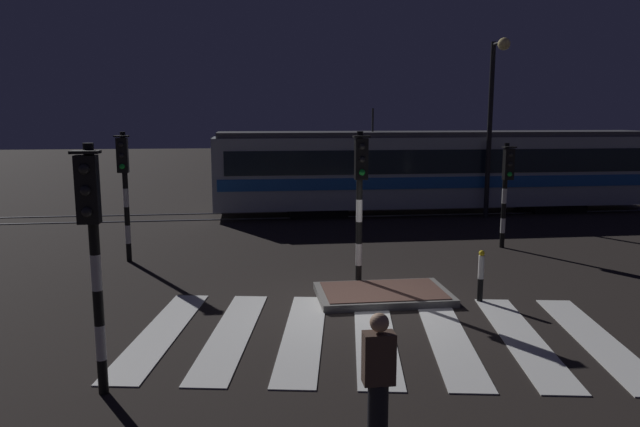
% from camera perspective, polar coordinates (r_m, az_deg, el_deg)
% --- Properties ---
extents(ground_plane, '(120.00, 120.00, 0.00)m').
position_cam_1_polar(ground_plane, '(12.27, 3.72, -9.08)').
color(ground_plane, black).
extents(rail_near, '(80.00, 0.12, 0.03)m').
position_cam_1_polar(rail_near, '(22.69, -1.47, -0.40)').
color(rail_near, '#59595E').
rests_on(rail_near, ground).
extents(rail_far, '(80.00, 0.12, 0.03)m').
position_cam_1_polar(rail_far, '(24.10, -1.81, 0.18)').
color(rail_far, '#59595E').
rests_on(rail_far, ground).
extents(crosswalk_zebra, '(9.04, 5.74, 0.02)m').
position_cam_1_polar(crosswalk_zebra, '(10.84, 5.30, -11.60)').
color(crosswalk_zebra, silver).
rests_on(crosswalk_zebra, ground).
extents(traffic_island, '(2.82, 1.74, 0.18)m').
position_cam_1_polar(traffic_island, '(12.95, 6.06, -7.70)').
color(traffic_island, slate).
rests_on(traffic_island, ground).
extents(traffic_light_corner_far_left, '(0.36, 0.42, 3.46)m').
position_cam_1_polar(traffic_light_corner_far_left, '(16.37, -18.29, 3.33)').
color(traffic_light_corner_far_left, black).
rests_on(traffic_light_corner_far_left, ground).
extents(traffic_light_corner_near_left, '(0.36, 0.42, 3.53)m').
position_cam_1_polar(traffic_light_corner_near_left, '(8.51, -21.05, -1.79)').
color(traffic_light_corner_near_left, black).
rests_on(traffic_light_corner_near_left, ground).
extents(traffic_light_median_centre, '(0.36, 0.42, 3.54)m').
position_cam_1_polar(traffic_light_median_centre, '(13.20, 3.89, 2.64)').
color(traffic_light_median_centre, black).
rests_on(traffic_light_median_centre, ground).
extents(traffic_light_corner_far_right, '(0.36, 0.42, 3.09)m').
position_cam_1_polar(traffic_light_corner_far_right, '(18.09, 17.49, 3.13)').
color(traffic_light_corner_far_right, black).
rests_on(traffic_light_corner_far_right, ground).
extents(street_lamp_trackside_right, '(0.44, 1.21, 6.58)m').
position_cam_1_polar(street_lamp_trackside_right, '(23.05, 16.34, 9.89)').
color(street_lamp_trackside_right, black).
rests_on(street_lamp_trackside_right, ground).
extents(tram, '(17.86, 2.58, 4.15)m').
position_cam_1_polar(tram, '(24.29, 11.17, 4.21)').
color(tram, '#B2BCC1').
rests_on(tram, ground).
extents(pedestrian_waiting_at_kerb, '(0.36, 0.24, 1.71)m').
position_cam_1_polar(pedestrian_waiting_at_kerb, '(7.06, 5.63, -15.92)').
color(pedestrian_waiting_at_kerb, black).
rests_on(pedestrian_waiting_at_kerb, ground).
extents(bollard_island_edge, '(0.12, 0.12, 1.11)m').
position_cam_1_polar(bollard_island_edge, '(12.95, 15.18, -5.82)').
color(bollard_island_edge, black).
rests_on(bollard_island_edge, ground).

